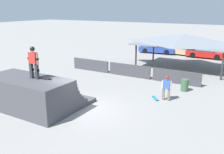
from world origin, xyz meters
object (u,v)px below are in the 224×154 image
object	(u,v)px
parked_car_blue	(157,48)
parked_car_red	(206,53)
skateboard_on_deck	(45,78)
trash_bin	(185,85)
bystander_walking	(167,86)
skater_on_deck	(33,60)
parked_car_tan	(181,50)
skateboard_on_ground	(155,98)

from	to	relation	value
parked_car_blue	parked_car_red	distance (m)	6.00
skateboard_on_deck	trash_bin	xyz separation A→B (m)	(5.81, 7.45, -1.50)
skateboard_on_deck	parked_car_red	distance (m)	21.22
bystander_walking	parked_car_blue	xyz separation A→B (m)	(-6.55, 15.78, -0.34)
skater_on_deck	parked_car_tan	size ratio (longest dim) A/B	0.42
trash_bin	parked_car_red	distance (m)	13.24
parked_car_blue	trash_bin	bearing A→B (deg)	-66.96
skater_on_deck	skateboard_on_deck	distance (m)	1.15
skater_on_deck	skateboard_on_ground	distance (m)	7.82
skateboard_on_ground	parked_car_red	bearing A→B (deg)	-43.20
skateboard_on_deck	skater_on_deck	bearing A→B (deg)	-168.03
trash_bin	parked_car_blue	world-z (taller)	parked_car_blue
parked_car_blue	skater_on_deck	bearing A→B (deg)	-92.98
trash_bin	parked_car_tan	world-z (taller)	parked_car_tan
skater_on_deck	parked_car_blue	xyz separation A→B (m)	(-0.69, 21.02, -2.29)
skateboard_on_deck	parked_car_tan	size ratio (longest dim) A/B	0.20
bystander_walking	trash_bin	size ratio (longest dim) A/B	1.88
skateboard_on_deck	parked_car_red	size ratio (longest dim) A/B	0.19
trash_bin	skater_on_deck	bearing A→B (deg)	-129.85
bystander_walking	parked_car_tan	size ratio (longest dim) A/B	0.38
trash_bin	parked_car_blue	bearing A→B (deg)	117.91
skater_on_deck	trash_bin	size ratio (longest dim) A/B	2.11
bystander_walking	parked_car_tan	xyz separation A→B (m)	(-3.55, 16.16, -0.34)
trash_bin	parked_car_tan	xyz separation A→B (m)	(-4.08, 13.75, 0.18)
skater_on_deck	skateboard_on_deck	bearing A→B (deg)	14.08
parked_car_blue	parked_car_tan	xyz separation A→B (m)	(3.00, 0.39, -0.00)
skater_on_deck	parked_car_red	size ratio (longest dim) A/B	0.41
skater_on_deck	parked_car_red	bearing A→B (deg)	70.47
parked_car_blue	parked_car_tan	world-z (taller)	same
bystander_walking	skateboard_on_ground	world-z (taller)	bystander_walking
bystander_walking	parked_car_blue	distance (m)	17.09
bystander_walking	parked_car_red	bearing A→B (deg)	-95.67
trash_bin	parked_car_blue	distance (m)	15.13
parked_car_tan	trash_bin	bearing A→B (deg)	-69.25
trash_bin	skateboard_on_deck	bearing A→B (deg)	-127.95
parked_car_blue	parked_car_tan	distance (m)	3.02
skateboard_on_ground	parked_car_red	size ratio (longest dim) A/B	0.17
parked_car_tan	skateboard_on_ground	bearing A→B (deg)	-75.75
parked_car_tan	bystander_walking	bearing A→B (deg)	-73.39
skater_on_deck	trash_bin	xyz separation A→B (m)	(6.39, 7.65, -2.47)
skater_on_deck	parked_car_red	world-z (taller)	skater_on_deck
bystander_walking	parked_car_tan	bearing A→B (deg)	-85.33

